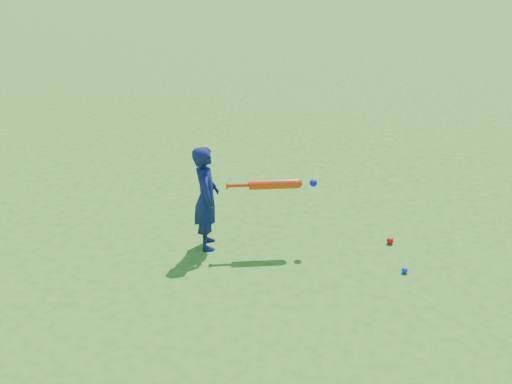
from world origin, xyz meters
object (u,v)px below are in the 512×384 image
ground_ball_blue (405,270)px  ground_ball_red (390,241)px  bat_swing (277,184)px  child (206,198)px

ground_ball_blue → ground_ball_red: bearing=101.6°
ground_ball_blue → bat_swing: bat_swing is taller
ground_ball_red → ground_ball_blue: (0.12, -0.57, -0.01)m
child → ground_ball_red: size_ratio=14.88×
ground_ball_blue → child: bearing=174.5°
ground_ball_blue → bat_swing: size_ratio=0.07×
ground_ball_red → child: bearing=-168.5°
child → bat_swing: (0.70, 0.13, 0.15)m
child → bat_swing: 0.73m
child → ground_ball_blue: 2.05m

